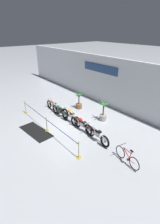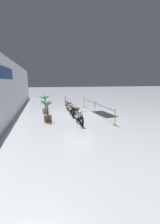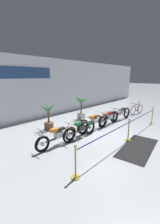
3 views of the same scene
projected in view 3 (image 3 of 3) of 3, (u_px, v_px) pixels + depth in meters
The scene contains 14 objects.
ground_plane at pixel (105, 133), 7.91m from camera, with size 120.00×120.00×0.00m, color #B2B7BC.
back_wall at pixel (45, 88), 10.74m from camera, with size 28.00×0.29×4.20m.
motorcycle_orange_0 at pixel (57, 136), 6.36m from camera, with size 2.19×0.62×0.91m.
motorcycle_green_1 at pixel (80, 129), 7.16m from camera, with size 2.19×0.62×0.93m.
motorcycle_orange_2 at pixel (94, 122), 8.19m from camera, with size 2.46×0.62×0.98m.
motorcycle_red_3 at pixel (109, 117), 9.16m from camera, with size 2.36×0.62×0.94m.
motorcycle_silver_4 at pixel (121, 113), 10.16m from camera, with size 2.35×0.62×0.96m.
bicycle at pixel (137, 109), 11.87m from camera, with size 1.70×0.48×0.95m.
potted_palm_left_of_row at pixel (48, 118), 8.29m from camera, with size 0.98×0.98×1.53m.
potted_palm_right_of_row at pixel (81, 109), 10.39m from camera, with size 1.19×1.14×1.73m.
stanchion_far_left at pixel (115, 134), 5.91m from camera, with size 7.10×0.28×1.05m.
stanchion_mid_left at pixel (128, 133), 6.93m from camera, with size 0.28×0.28×1.05m.
stanchion_mid_right at pixel (152, 118), 9.45m from camera, with size 0.28×0.28×1.05m.
floor_banner at pixel (138, 148), 6.29m from camera, with size 2.69×1.13×0.01m, color black.
Camera 3 is at (-6.42, -3.98, 2.92)m, focal length 24.00 mm.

